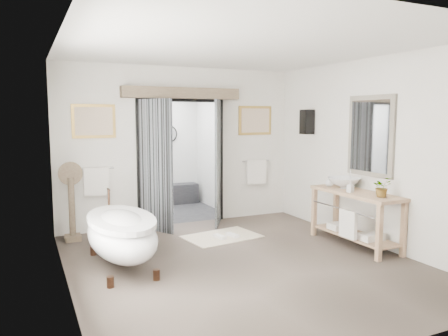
{
  "coord_description": "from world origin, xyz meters",
  "views": [
    {
      "loc": [
        -2.66,
        -5.15,
        2.0
      ],
      "look_at": [
        0.0,
        0.6,
        1.25
      ],
      "focal_mm": 35.0,
      "sensor_mm": 36.0,
      "label": 1
    }
  ],
  "objects_px": {
    "clawfoot_tub": "(121,234)",
    "rug": "(222,237)",
    "vanity": "(355,214)",
    "basin": "(344,183)"
  },
  "relations": [
    {
      "from": "clawfoot_tub",
      "to": "basin",
      "type": "xyz_separation_m",
      "value": [
        3.52,
        -0.23,
        0.49
      ]
    },
    {
      "from": "clawfoot_tub",
      "to": "rug",
      "type": "bearing_deg",
      "value": 22.42
    },
    {
      "from": "clawfoot_tub",
      "to": "basin",
      "type": "bearing_deg",
      "value": -3.73
    },
    {
      "from": "vanity",
      "to": "basin",
      "type": "xyz_separation_m",
      "value": [
        0.04,
        0.33,
        0.43
      ]
    },
    {
      "from": "vanity",
      "to": "clawfoot_tub",
      "type": "bearing_deg",
      "value": 170.94
    },
    {
      "from": "clawfoot_tub",
      "to": "rug",
      "type": "relative_size",
      "value": 1.58
    },
    {
      "from": "rug",
      "to": "basin",
      "type": "relative_size",
      "value": 2.33
    },
    {
      "from": "basin",
      "to": "rug",
      "type": "bearing_deg",
      "value": 160.41
    },
    {
      "from": "vanity",
      "to": "rug",
      "type": "relative_size",
      "value": 1.33
    },
    {
      "from": "rug",
      "to": "clawfoot_tub",
      "type": "bearing_deg",
      "value": -157.58
    }
  ]
}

